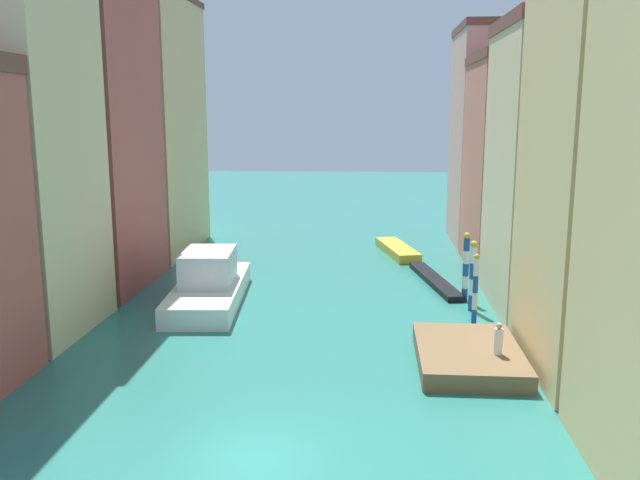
{
  "coord_description": "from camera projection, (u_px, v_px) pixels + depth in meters",
  "views": [
    {
      "loc": [
        3.54,
        -19.28,
        10.81
      ],
      "look_at": [
        -0.14,
        28.68,
        1.5
      ],
      "focal_mm": 37.63,
      "sensor_mm": 36.0,
      "label": 1
    }
  ],
  "objects": [
    {
      "name": "mooring_pole_0",
      "position": [
        475.0,
        289.0,
        33.83
      ],
      "size": [
        0.29,
        0.29,
        3.77
      ],
      "color": "#1E479E",
      "rests_on": "ground"
    },
    {
      "name": "person_on_dock",
      "position": [
        499.0,
        340.0,
        27.96
      ],
      "size": [
        0.36,
        0.36,
        1.37
      ],
      "color": "white",
      "rests_on": "waterfront_dock"
    },
    {
      "name": "vaporetto_white",
      "position": [
        209.0,
        284.0,
        38.22
      ],
      "size": [
        4.41,
        10.87,
        3.02
      ],
      "color": "white",
      "rests_on": "ground"
    },
    {
      "name": "mooring_pole_1",
      "position": [
        473.0,
        275.0,
        36.48
      ],
      "size": [
        0.39,
        0.39,
        3.91
      ],
      "color": "#1E479E",
      "rests_on": "ground"
    },
    {
      "name": "building_right_3",
      "position": [
        530.0,
        163.0,
        45.46
      ],
      "size": [
        8.04,
        9.75,
        14.56
      ],
      "color": "#C6705B",
      "rests_on": "ground"
    },
    {
      "name": "building_right_4",
      "position": [
        504.0,
        136.0,
        54.46
      ],
      "size": [
        8.04,
        9.32,
        17.5
      ],
      "color": "tan",
      "rests_on": "ground"
    },
    {
      "name": "waterfront_dock",
      "position": [
        468.0,
        355.0,
        29.05
      ],
      "size": [
        4.39,
        6.52,
        0.77
      ],
      "color": "brown",
      "rests_on": "ground"
    },
    {
      "name": "building_left_2",
      "position": [
        75.0,
        115.0,
        40.29
      ],
      "size": [
        8.04,
        9.32,
        21.03
      ],
      "color": "#B25147",
      "rests_on": "ground"
    },
    {
      "name": "building_left_3",
      "position": [
        138.0,
        125.0,
        51.04
      ],
      "size": [
        8.04,
        11.78,
        19.36
      ],
      "color": "#DBB77A",
      "rests_on": "ground"
    },
    {
      "name": "ground_plane",
      "position": [
        317.0,
        274.0,
        45.17
      ],
      "size": [
        154.0,
        154.0,
        0.0
      ],
      "primitive_type": "plane",
      "color": "#28756B"
    },
    {
      "name": "building_right_2",
      "position": [
        572.0,
        167.0,
        35.99
      ],
      "size": [
        8.04,
        9.05,
        15.65
      ],
      "color": "beige",
      "rests_on": "ground"
    },
    {
      "name": "mooring_pole_2",
      "position": [
        466.0,
        266.0,
        38.37
      ],
      "size": [
        0.38,
        0.38,
        4.0
      ],
      "color": "#1E479E",
      "rests_on": "ground"
    },
    {
      "name": "motorboat_0",
      "position": [
        397.0,
        250.0,
        51.31
      ],
      "size": [
        3.33,
        7.35,
        0.66
      ],
      "color": "gold",
      "rests_on": "ground"
    },
    {
      "name": "gondola_black",
      "position": [
        435.0,
        281.0,
        42.59
      ],
      "size": [
        2.74,
        8.94,
        0.36
      ],
      "color": "black",
      "rests_on": "ground"
    }
  ]
}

